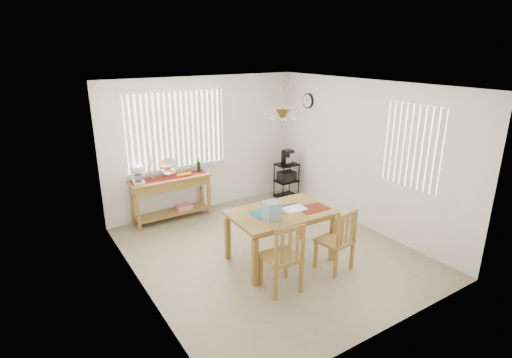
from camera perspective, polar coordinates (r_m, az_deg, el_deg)
ground at (r=6.48m, az=1.91°, el=-10.35°), size 4.00×4.50×0.01m
room_shell at (r=5.87m, az=2.02°, el=4.39°), size 4.20×4.70×2.70m
sideboard at (r=7.54m, az=-11.98°, el=-1.30°), size 1.47×0.41×0.83m
sideboard_items at (r=7.37m, az=-13.85°, el=0.87°), size 1.40×0.35×0.63m
wire_cart at (r=8.52m, az=4.38°, el=0.21°), size 0.45×0.36×0.76m
cart_items at (r=8.40m, az=4.42°, el=3.12°), size 0.18×0.21×0.31m
dining_table at (r=5.96m, az=3.52°, el=-5.43°), size 1.52×1.01×0.80m
table_items at (r=5.72m, az=3.06°, el=-4.47°), size 1.14×0.57×0.25m
chair_left at (r=5.33m, az=3.85°, el=-11.15°), size 0.50×0.50×0.99m
chair_right at (r=5.90m, az=11.50°, el=-8.66°), size 0.49×0.49×0.94m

